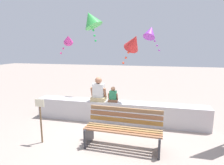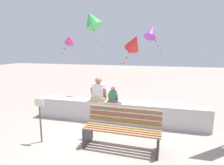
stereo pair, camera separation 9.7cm
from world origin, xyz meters
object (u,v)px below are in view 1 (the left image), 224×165
Objects in this scene: kite_red at (134,42)px; sign_post at (41,117)px; person_child at (113,96)px; kite_magenta at (68,39)px; park_bench at (123,129)px; kite_green at (91,19)px; kite_purple at (150,32)px; person_adult at (99,92)px.

kite_red is 3.97m from sign_post.
person_child is 2.14m from kite_red.
kite_magenta reaches higher than person_child.
kite_green is (-1.62, 2.49, 2.85)m from park_bench.
kite_magenta is (-3.11, -0.94, -0.29)m from kite_purple.
kite_green reaches higher than kite_purple.
person_adult is at bearing -61.38° from kite_green.
kite_red is at bearing 9.36° from kite_green.
kite_purple is 3.26m from kite_magenta.
kite_magenta is at bearing 103.28° from sign_post.
kite_magenta is at bearing 161.22° from kite_green.
kite_purple reaches higher than park_bench.
person_adult is at bearing -125.02° from kite_red.
sign_post is (-2.37, -4.07, -2.25)m from kite_purple.
kite_purple reaches higher than person_child.
person_adult is 1.97m from sign_post.
park_bench is 2.37× the size of person_adult.
park_bench is 1.60m from person_child.
kite_green reaches higher than person_child.
person_adult is (-1.04, 1.44, 0.52)m from park_bench.
kite_green is at bearing -18.78° from kite_magenta.
kite_green is at bearing 134.67° from person_child.
kite_purple is at bearing 84.01° from park_bench.
kite_red is at bearing -2.83° from kite_magenta.
person_adult reaches higher than person_child.
kite_red is at bearing 92.89° from park_bench.
sign_post is at bearing -118.32° from person_adult.
kite_green is 0.99× the size of kite_red.
person_child is 0.56× the size of kite_magenta.
kite_red is at bearing -116.76° from kite_purple.
kite_magenta is (-2.13, 1.42, 1.78)m from person_child.
person_child is at bearing -45.33° from kite_green.
sign_post is at bearing -171.96° from park_bench.
kite_purple is at bearing 16.78° from kite_magenta.
kite_magenta is 3.77m from sign_post.
kite_red is (0.91, 1.29, 1.54)m from person_adult.
kite_red reaches higher than sign_post.
person_adult is 2.75m from kite_magenta.
person_adult is at bearing -121.47° from kite_purple.
person_child reaches higher than sign_post.
kite_red is (1.48, 0.24, -0.79)m from kite_green.
kite_green reaches higher than park_bench.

